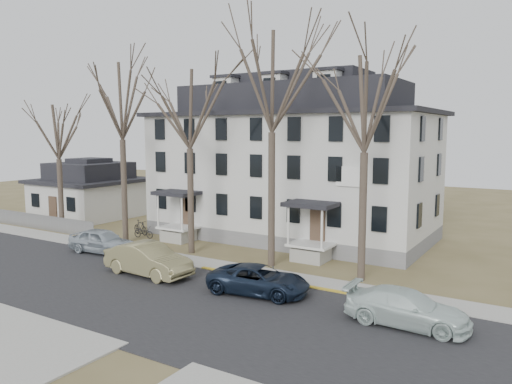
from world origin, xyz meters
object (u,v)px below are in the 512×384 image
Objects in this scene: bicycle_right at (140,228)px; boarding_house at (291,165)px; tree_far_left at (121,95)px; car_white at (407,309)px; small_house at (90,192)px; tree_center at (272,74)px; tree_mid_right at (366,97)px; car_silver at (102,241)px; car_navy at (259,281)px; tree_bungalow at (58,128)px; tree_mid_left at (189,103)px; bicycle_left at (144,233)px; car_tan at (148,260)px.

boarding_house is at bearing -43.57° from bicycle_right.
tree_far_left is 23.89m from car_white.
small_house is 0.59× the size of tree_center.
car_silver is at bearing -168.83° from tree_mid_right.
car_navy is (12.85, -1.67, -0.10)m from car_silver.
car_navy is at bearing 88.08° from car_white.
bicycle_right is (-12.84, 2.31, -10.53)m from tree_center.
boarding_house is 4.48× the size of car_silver.
tree_bungalow is 2.32× the size of car_silver.
tree_mid_right is 18.76m from car_silver.
tree_mid_right is 6.91× the size of bicycle_right.
tree_bungalow is 22.90m from car_navy.
tree_far_left is at bearing 76.48° from car_white.
small_house is at bearing 122.84° from tree_bungalow.
tree_mid_left is 1.18× the size of tree_bungalow.
tree_far_left is 2.76× the size of car_white.
tree_center is at bearing -78.27° from car_silver.
tree_bungalow is at bearing 63.84° from car_silver.
bicycle_left is (-11.74, 1.53, -10.65)m from tree_center.
small_house reaches higher than bicycle_right.
tree_bungalow reaches higher than car_silver.
small_house is at bearing 60.03° from bicycle_left.
small_house is at bearing -174.41° from boarding_house.
small_house is 11.01m from bicycle_right.
tree_mid_right is at bearing 36.34° from car_white.
tree_mid_right is at bearing 0.00° from tree_far_left.
car_silver is at bearing -143.52° from bicycle_right.
small_house is at bearing 150.61° from tree_far_left.
small_house is 0.68× the size of tree_mid_left.
tree_far_left is (11.00, -6.20, 8.09)m from small_house.
car_silver is at bearing 74.82° from car_navy.
car_tan is 13.94m from car_white.
car_white is 3.04× the size of bicycle_left.
car_white is (28.26, -5.12, -7.40)m from tree_bungalow.
car_tan is at bearing -20.49° from tree_bungalow.
bicycle_left is (-21.00, 6.65, -0.29)m from car_white.
car_tan is (6.07, -2.14, 0.08)m from car_silver.
car_navy is at bearing -31.03° from tree_mid_left.
tree_mid_right is at bearing -81.45° from bicycle_right.
car_navy is (5.11, -13.03, -4.69)m from boarding_house.
car_white is at bearing -85.88° from car_tan.
tree_bungalow is 11.49m from car_silver.
tree_far_left is at bearing -29.39° from small_house.
tree_bungalow is 10.03m from bicycle_right.
tree_mid_left is 2.57× the size of car_navy.
tree_center is 15.93m from bicycle_left.
car_tan is at bearing -141.68° from bicycle_left.
bicycle_left is at bearing 72.46° from car_white.
bicycle_right is (-8.16, 7.67, -0.32)m from car_tan.
tree_center is at bearing 15.56° from car_navy.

